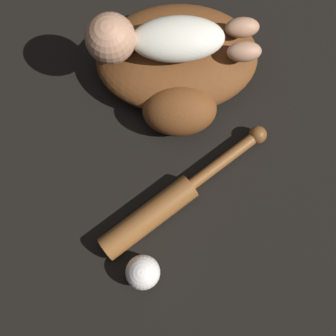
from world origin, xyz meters
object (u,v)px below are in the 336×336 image
baby_figure (157,39)px  baseball_glove (177,66)px  baseball (143,272)px  baseball_bat (167,203)px

baby_figure → baseball_glove: bearing=132.6°
baby_figure → baseball: bearing=62.5°
baseball_glove → baseball: baseball_glove is taller
baseball_glove → baseball: (0.25, 0.38, -0.02)m
baseball_bat → baseball_glove: bearing=-118.1°
baby_figure → baseball: size_ratio=4.87×
baseball_glove → baseball_bat: bearing=61.9°
baseball_bat → baseball: bearing=47.4°
baseball_bat → baby_figure: bearing=-110.3°
baseball_glove → baseball: size_ratio=5.88×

